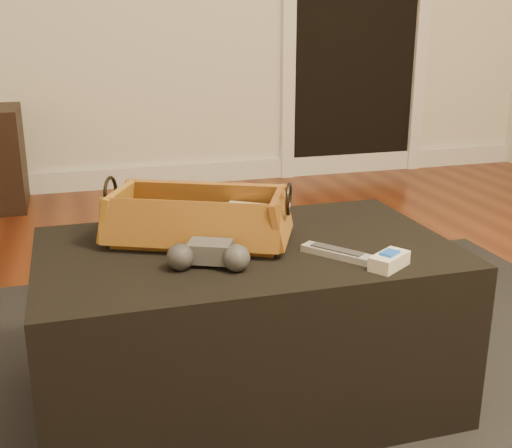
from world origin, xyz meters
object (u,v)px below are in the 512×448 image
object	(u,v)px
game_controller	(209,255)
wicker_basket	(198,221)
tv_remote	(188,232)
silver_remote	(337,253)
cream_gadget	(389,261)
ottoman	(246,324)

from	to	relation	value
game_controller	wicker_basket	bearing A→B (deg)	85.40
wicker_basket	game_controller	xyz separation A→B (m)	(-0.02, -0.19, -0.02)
tv_remote	silver_remote	bearing A→B (deg)	-13.14
wicker_basket	game_controller	size ratio (longest dim) A/B	2.58
tv_remote	game_controller	bearing A→B (deg)	-67.05
tv_remote	silver_remote	distance (m)	0.37
game_controller	cream_gadget	xyz separation A→B (m)	(0.38, -0.11, -0.01)
tv_remote	silver_remote	size ratio (longest dim) A/B	1.46
silver_remote	cream_gadget	distance (m)	0.13
game_controller	cream_gadget	bearing A→B (deg)	-16.33
ottoman	game_controller	bearing A→B (deg)	-134.82
game_controller	cream_gadget	size ratio (longest dim) A/B	1.72
ottoman	silver_remote	world-z (taller)	silver_remote
ottoman	tv_remote	world-z (taller)	tv_remote
silver_remote	game_controller	bearing A→B (deg)	177.10
wicker_basket	tv_remote	bearing A→B (deg)	-168.12
game_controller	silver_remote	world-z (taller)	game_controller
ottoman	silver_remote	bearing A→B (deg)	-36.15
game_controller	silver_remote	size ratio (longest dim) A/B	1.19
silver_remote	wicker_basket	bearing A→B (deg)	144.66
tv_remote	silver_remote	world-z (taller)	tv_remote
wicker_basket	silver_remote	world-z (taller)	wicker_basket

